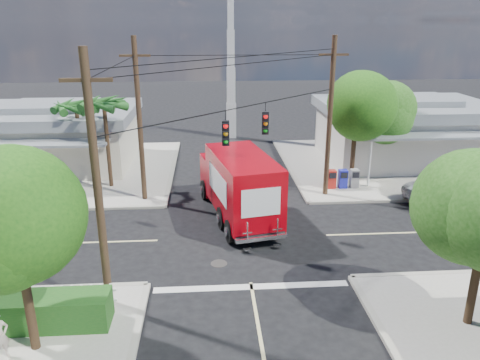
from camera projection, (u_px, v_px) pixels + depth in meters
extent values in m
plane|color=black|center=(243.00, 238.00, 22.04)|extent=(120.00, 120.00, 0.00)
cube|color=#A6A196|center=(386.00, 164.00, 33.13)|extent=(14.00, 14.00, 0.14)
cube|color=#A7A294|center=(288.00, 166.00, 32.67)|extent=(0.25, 14.00, 0.14)
cube|color=#A7A294|center=(431.00, 200.00, 26.53)|extent=(14.00, 0.25, 0.14)
cube|color=#A6A196|center=(69.00, 171.00, 31.67)|extent=(14.00, 14.00, 0.14)
cube|color=#A7A294|center=(173.00, 168.00, 32.14)|extent=(0.25, 14.00, 0.14)
cube|color=#A7A294|center=(33.00, 210.00, 25.07)|extent=(14.00, 0.25, 0.14)
cube|color=beige|center=(232.00, 172.00, 31.48)|extent=(0.12, 12.00, 0.01)
cube|color=beige|center=(448.00, 231.00, 22.71)|extent=(12.00, 0.12, 0.01)
cube|color=beige|center=(25.00, 244.00, 21.38)|extent=(12.00, 0.12, 0.01)
cube|color=silver|center=(251.00, 287.00, 17.99)|extent=(7.50, 0.40, 0.01)
cube|color=silver|center=(403.00, 136.00, 33.60)|extent=(11.00, 8.00, 3.40)
cube|color=gray|center=(407.00, 108.00, 32.94)|extent=(11.80, 8.80, 0.70)
cube|color=gray|center=(408.00, 100.00, 32.78)|extent=(6.05, 4.40, 0.50)
cube|color=gray|center=(438.00, 135.00, 28.59)|extent=(9.90, 1.80, 0.15)
cylinder|color=silver|center=(370.00, 163.00, 28.01)|extent=(0.12, 0.12, 2.90)
cube|color=beige|center=(57.00, 141.00, 32.48)|extent=(10.00, 8.00, 3.20)
cube|color=gray|center=(54.00, 114.00, 31.85)|extent=(10.80, 8.80, 0.70)
cube|color=gray|center=(53.00, 106.00, 31.69)|extent=(5.50, 4.40, 0.50)
cube|color=gray|center=(30.00, 144.00, 27.50)|extent=(9.00, 1.80, 0.15)
cylinder|color=silver|center=(99.00, 168.00, 27.45)|extent=(0.12, 0.12, 2.70)
cube|color=silver|center=(231.00, 120.00, 40.47)|extent=(0.80, 0.80, 3.00)
cube|color=silver|center=(231.00, 85.00, 39.49)|extent=(0.70, 0.70, 3.00)
cube|color=silver|center=(231.00, 49.00, 38.52)|extent=(0.60, 0.60, 3.00)
cube|color=silver|center=(231.00, 10.00, 37.55)|extent=(0.50, 0.50, 3.00)
cylinder|color=#422D1C|center=(27.00, 295.00, 13.86)|extent=(0.28, 0.28, 3.71)
sphere|color=#1C5213|center=(15.00, 224.00, 13.10)|extent=(3.71, 3.71, 3.71)
sphere|color=#1C5213|center=(2.00, 214.00, 13.19)|extent=(3.02, 3.02, 3.02)
sphere|color=#1C5213|center=(25.00, 232.00, 12.88)|extent=(3.25, 3.25, 3.25)
cylinder|color=#422D1C|center=(353.00, 152.00, 28.23)|extent=(0.28, 0.28, 4.10)
sphere|color=#1C5213|center=(357.00, 110.00, 27.40)|extent=(4.10, 4.10, 4.10)
sphere|color=#1C5213|center=(349.00, 105.00, 27.48)|extent=(3.33, 3.33, 3.33)
sphere|color=#1C5213|center=(364.00, 113.00, 27.18)|extent=(3.58, 3.58, 3.58)
cylinder|color=#422D1C|center=(382.00, 146.00, 30.56)|extent=(0.28, 0.28, 3.58)
sphere|color=#205614|center=(385.00, 112.00, 29.84)|extent=(3.58, 3.58, 3.58)
sphere|color=#205614|center=(378.00, 108.00, 29.93)|extent=(2.91, 2.91, 2.91)
sphere|color=#205614|center=(392.00, 115.00, 29.61)|extent=(3.14, 3.14, 3.14)
cylinder|color=#422D1C|center=(476.00, 277.00, 15.11)|extent=(0.28, 0.28, 3.46)
sphere|color=#205614|center=(472.00, 207.00, 14.50)|extent=(2.81, 2.81, 2.81)
cylinder|color=#422D1C|center=(108.00, 146.00, 27.77)|extent=(0.24, 0.24, 5.00)
cone|color=#225C1F|center=(119.00, 102.00, 26.99)|extent=(0.50, 2.06, 0.98)
cone|color=#225C1F|center=(116.00, 100.00, 27.63)|extent=(1.92, 1.68, 0.98)
cone|color=#225C1F|center=(103.00, 100.00, 27.74)|extent=(2.12, 0.95, 0.98)
cone|color=#225C1F|center=(91.00, 101.00, 27.24)|extent=(1.34, 2.07, 0.98)
cone|color=#225C1F|center=(88.00, 104.00, 26.51)|extent=(1.34, 2.07, 0.98)
cone|color=#225C1F|center=(97.00, 105.00, 26.09)|extent=(2.12, 0.95, 0.98)
cone|color=#225C1F|center=(111.00, 104.00, 26.30)|extent=(1.92, 1.68, 0.98)
cylinder|color=#422D1C|center=(80.00, 144.00, 29.12)|extent=(0.24, 0.24, 4.60)
cone|color=#225C1F|center=(91.00, 105.00, 28.40)|extent=(0.50, 2.06, 0.98)
cone|color=#225C1F|center=(88.00, 103.00, 29.04)|extent=(1.92, 1.68, 0.98)
cone|color=#225C1F|center=(76.00, 103.00, 29.16)|extent=(2.12, 0.95, 0.98)
cone|color=#225C1F|center=(64.00, 104.00, 28.66)|extent=(1.34, 2.07, 0.98)
cone|color=#225C1F|center=(60.00, 106.00, 27.92)|extent=(1.34, 2.07, 0.98)
cone|color=#225C1F|center=(69.00, 108.00, 27.50)|extent=(2.12, 0.95, 0.98)
cone|color=#225C1F|center=(82.00, 107.00, 27.71)|extent=(1.92, 1.68, 0.98)
cylinder|color=#473321|center=(97.00, 188.00, 15.34)|extent=(0.28, 0.28, 9.00)
cube|color=#473321|center=(86.00, 80.00, 14.20)|extent=(1.60, 0.12, 0.12)
cylinder|color=#473321|center=(330.00, 120.00, 25.84)|extent=(0.28, 0.28, 9.00)
cube|color=#473321|center=(334.00, 55.00, 24.70)|extent=(1.60, 0.12, 0.12)
cylinder|color=#473321|center=(140.00, 123.00, 25.15)|extent=(0.28, 0.28, 9.00)
cube|color=#473321|center=(135.00, 56.00, 24.02)|extent=(1.60, 0.12, 0.12)
cylinder|color=black|center=(243.00, 107.00, 20.04)|extent=(10.43, 10.43, 0.04)
cube|color=black|center=(226.00, 133.00, 19.54)|extent=(0.30, 0.24, 1.05)
sphere|color=red|center=(226.00, 126.00, 19.30)|extent=(0.20, 0.20, 0.20)
cube|color=black|center=(265.00, 123.00, 21.45)|extent=(0.30, 0.24, 1.05)
sphere|color=red|center=(266.00, 117.00, 21.22)|extent=(0.20, 0.20, 0.20)
cube|color=silver|center=(30.00, 303.00, 16.08)|extent=(5.94, 0.05, 0.08)
cube|color=silver|center=(28.00, 293.00, 15.96)|extent=(5.94, 0.05, 0.08)
cube|color=silver|center=(112.00, 296.00, 16.22)|extent=(0.09, 0.06, 1.00)
cube|color=#194E18|center=(14.00, 312.00, 15.25)|extent=(6.20, 1.20, 1.10)
cube|color=#B31F17|center=(331.00, 179.00, 28.06)|extent=(0.50, 0.50, 1.10)
cube|color=#191D99|center=(343.00, 179.00, 28.10)|extent=(0.50, 0.50, 1.10)
cube|color=slate|center=(354.00, 178.00, 28.15)|extent=(0.50, 0.50, 1.10)
cube|color=black|center=(238.00, 206.00, 24.36)|extent=(3.84, 8.10, 0.25)
cube|color=#A9020C|center=(224.00, 174.00, 26.88)|extent=(2.69, 2.15, 2.20)
cube|color=black|center=(221.00, 164.00, 27.39)|extent=(2.10, 0.67, 0.95)
cube|color=silver|center=(220.00, 180.00, 27.92)|extent=(2.27, 0.59, 0.35)
cube|color=#A9020C|center=(243.00, 184.00, 23.06)|extent=(3.63, 6.18, 2.90)
cube|color=white|center=(267.00, 179.00, 23.34)|extent=(0.75, 3.52, 1.30)
cube|color=white|center=(217.00, 184.00, 22.69)|extent=(0.75, 3.52, 1.30)
cube|color=white|center=(261.00, 203.00, 20.36)|extent=(1.76, 0.39, 1.30)
cube|color=silver|center=(261.00, 238.00, 20.77)|extent=(2.40, 0.73, 0.18)
cube|color=silver|center=(247.00, 233.00, 20.34)|extent=(0.45, 0.15, 1.00)
cube|color=silver|center=(277.00, 229.00, 20.71)|extent=(0.45, 0.15, 1.00)
cylinder|color=black|center=(205.00, 190.00, 26.71)|extent=(0.54, 1.14, 1.10)
cylinder|color=black|center=(243.00, 186.00, 27.30)|extent=(0.54, 1.14, 1.10)
cylinder|color=black|center=(230.00, 231.00, 21.43)|extent=(0.54, 1.14, 1.10)
cylinder|color=black|center=(278.00, 226.00, 22.02)|extent=(0.54, 1.14, 1.10)
imported|color=silver|center=(455.00, 191.00, 25.83)|extent=(5.87, 3.42, 1.54)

